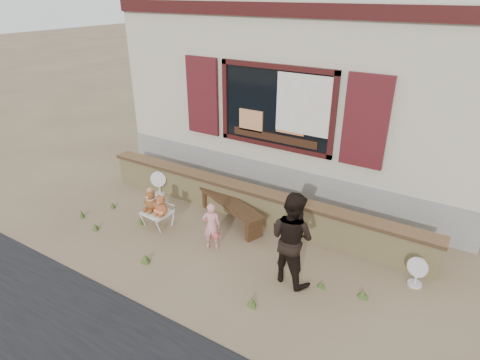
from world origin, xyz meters
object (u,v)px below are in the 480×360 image
Objects in this scene: child at (212,226)px; adult at (292,238)px; bench at (230,206)px; teddy_bear_right at (161,205)px; folding_chair at (157,213)px; teddy_bear_left at (151,199)px.

child is 1.58m from adult.
adult is (1.55, -0.06, 0.33)m from child.
bench is 4.32× the size of teddy_bear_right.
folding_chair is at bearing -30.83° from child.
teddy_bear_right is at bearing 0.00° from folding_chair.
teddy_bear_left is at bearing -31.06° from child.
bench is at bearing 39.44° from teddy_bear_left.
bench is at bearing 43.03° from folding_chair.
adult reaches higher than teddy_bear_right.
bench is 1.54m from teddy_bear_left.
bench is at bearing 47.17° from teddy_bear_right.
adult is at bearing 2.14° from teddy_bear_right.
teddy_bear_right is (0.28, -0.02, -0.02)m from teddy_bear_left.
child is at bearing 2.65° from teddy_bear_right.
teddy_bear_right is (-0.96, -0.91, 0.19)m from bench.
teddy_bear_right reaches higher than folding_chair.
folding_chair is at bearing -117.72° from bench.
adult is at bearing 1.94° from teddy_bear_left.
teddy_bear_right is at bearing -113.58° from bench.
child is at bearing -53.99° from bench.
bench is 2.07m from adult.
child is at bearing 11.16° from adult.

